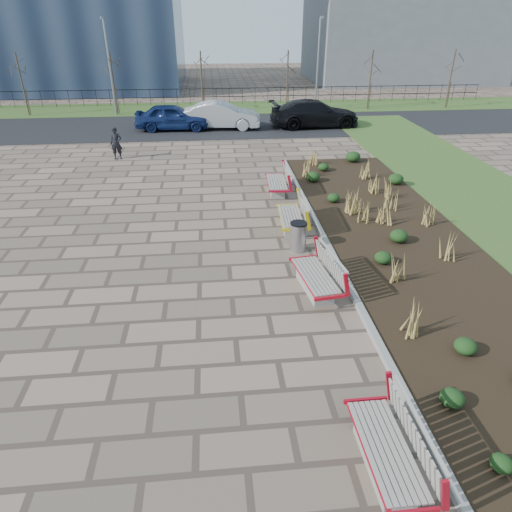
{
  "coord_description": "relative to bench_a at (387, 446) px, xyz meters",
  "views": [
    {
      "loc": [
        0.5,
        -7.27,
        6.49
      ],
      "look_at": [
        1.5,
        3.0,
        0.9
      ],
      "focal_mm": 32.0,
      "sensor_mm": 36.0,
      "label": 1
    }
  ],
  "objects": [
    {
      "name": "ground",
      "position": [
        -3.0,
        2.65,
        -0.5
      ],
      "size": [
        120.0,
        120.0,
        0.0
      ],
      "primitive_type": "plane",
      "color": "#806858",
      "rests_on": "ground"
    },
    {
      "name": "planting_bed",
      "position": [
        3.25,
        7.65,
        -0.45
      ],
      "size": [
        4.5,
        18.0,
        0.1
      ],
      "primitive_type": "cube",
      "color": "black",
      "rests_on": "ground"
    },
    {
      "name": "planting_curb",
      "position": [
        0.92,
        7.65,
        -0.42
      ],
      "size": [
        0.16,
        18.0,
        0.15
      ],
      "primitive_type": "cube",
      "color": "gray",
      "rests_on": "ground"
    },
    {
      "name": "grass_verge_far",
      "position": [
        -3.0,
        30.65,
        -0.48
      ],
      "size": [
        80.0,
        5.0,
        0.04
      ],
      "primitive_type": "cube",
      "color": "#33511E",
      "rests_on": "ground"
    },
    {
      "name": "road",
      "position": [
        -3.0,
        24.65,
        -0.49
      ],
      "size": [
        80.0,
        7.0,
        0.02
      ],
      "primitive_type": "cube",
      "color": "black",
      "rests_on": "ground"
    },
    {
      "name": "bench_a",
      "position": [
        0.0,
        0.0,
        0.0
      ],
      "size": [
        0.92,
        2.11,
        1.0
      ],
      "primitive_type": null,
      "rotation": [
        0.0,
        0.0,
        0.01
      ],
      "color": "#A70B1B",
      "rests_on": "ground"
    },
    {
      "name": "bench_b",
      "position": [
        0.0,
        5.29,
        0.0
      ],
      "size": [
        1.17,
        2.2,
        1.0
      ],
      "primitive_type": null,
      "rotation": [
        0.0,
        0.0,
        0.13
      ],
      "color": "red",
      "rests_on": "ground"
    },
    {
      "name": "bench_c",
      "position": [
        0.0,
        9.15,
        0.0
      ],
      "size": [
        0.99,
        2.14,
        1.0
      ],
      "primitive_type": null,
      "rotation": [
        0.0,
        0.0,
        -0.05
      ],
      "color": "#D6B70B",
      "rests_on": "ground"
    },
    {
      "name": "bench_d",
      "position": [
        0.0,
        12.6,
        0.0
      ],
      "size": [
        1.0,
        2.14,
        1.0
      ],
      "primitive_type": null,
      "rotation": [
        0.0,
        0.0,
        -0.05
      ],
      "color": "#B60C25",
      "rests_on": "ground"
    },
    {
      "name": "litter_bin",
      "position": [
        -0.04,
        7.57,
        -0.05
      ],
      "size": [
        0.49,
        0.49,
        0.89
      ],
      "primitive_type": "cylinder",
      "color": "#B2B2B7",
      "rests_on": "ground"
    },
    {
      "name": "pedestrian",
      "position": [
        -7.13,
        17.99,
        0.27
      ],
      "size": [
        0.57,
        0.38,
        1.53
      ],
      "primitive_type": "imported",
      "rotation": [
        0.0,
        0.0,
        0.02
      ],
      "color": "black",
      "rests_on": "ground"
    },
    {
      "name": "car_blue",
      "position": [
        -4.78,
        23.93,
        0.28
      ],
      "size": [
        4.51,
        1.94,
        1.52
      ],
      "primitive_type": "imported",
      "rotation": [
        0.0,
        0.0,
        1.54
      ],
      "color": "navy",
      "rests_on": "road"
    },
    {
      "name": "car_silver",
      "position": [
        -1.86,
        23.97,
        0.3
      ],
      "size": [
        4.89,
        2.19,
        1.56
      ],
      "primitive_type": "imported",
      "rotation": [
        0.0,
        0.0,
        1.45
      ],
      "color": "#9EA1A5",
      "rests_on": "road"
    },
    {
      "name": "car_black",
      "position": [
        3.93,
        23.94,
        0.32
      ],
      "size": [
        5.64,
        2.58,
        1.6
      ],
      "primitive_type": "imported",
      "rotation": [
        0.0,
        0.0,
        1.63
      ],
      "color": "black",
      "rests_on": "road"
    },
    {
      "name": "tree_a",
      "position": [
        -15.0,
        29.15,
        1.54
      ],
      "size": [
        1.4,
        1.4,
        4.0
      ],
      "primitive_type": null,
      "color": "#4C3D2D",
      "rests_on": "grass_verge_far"
    },
    {
      "name": "tree_b",
      "position": [
        -9.0,
        29.15,
        1.54
      ],
      "size": [
        1.4,
        1.4,
        4.0
      ],
      "primitive_type": null,
      "color": "#4C3D2D",
      "rests_on": "grass_verge_far"
    },
    {
      "name": "tree_c",
      "position": [
        -3.0,
        29.15,
        1.54
      ],
      "size": [
        1.4,
        1.4,
        4.0
      ],
      "primitive_type": null,
      "color": "#4C3D2D",
      "rests_on": "grass_verge_far"
    },
    {
      "name": "tree_d",
      "position": [
        3.0,
        29.15,
        1.54
      ],
      "size": [
        1.4,
        1.4,
        4.0
      ],
      "primitive_type": null,
      "color": "#4C3D2D",
      "rests_on": "grass_verge_far"
    },
    {
      "name": "tree_e",
      "position": [
        9.0,
        29.15,
        1.54
      ],
      "size": [
        1.4,
        1.4,
        4.0
      ],
      "primitive_type": null,
      "color": "#4C3D2D",
      "rests_on": "grass_verge_far"
    },
    {
      "name": "tree_f",
      "position": [
        15.0,
        29.15,
        1.54
      ],
      "size": [
        1.4,
        1.4,
        4.0
      ],
      "primitive_type": null,
      "color": "#4C3D2D",
      "rests_on": "grass_verge_far"
    },
    {
      "name": "lamp_west",
      "position": [
        -9.0,
        28.65,
        2.54
      ],
      "size": [
        0.24,
        0.6,
        6.0
      ],
      "primitive_type": null,
      "color": "gray",
      "rests_on": "grass_verge_far"
    },
    {
      "name": "lamp_east",
      "position": [
        5.0,
        28.65,
        2.54
      ],
      "size": [
        0.24,
        0.6,
        6.0
      ],
      "primitive_type": null,
      "color": "gray",
      "rests_on": "grass_verge_far"
    },
    {
      "name": "railing_fence",
      "position": [
        -3.0,
        32.15,
        0.14
      ],
      "size": [
        44.0,
        0.1,
        1.2
      ],
      "primitive_type": null,
      "color": "black",
      "rests_on": "grass_verge_far"
    },
    {
      "name": "building_grey",
      "position": [
        17.0,
        44.65,
        4.5
      ],
      "size": [
        18.0,
        12.0,
        10.0
      ],
      "primitive_type": "cube",
      "color": "slate",
      "rests_on": "ground"
    }
  ]
}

